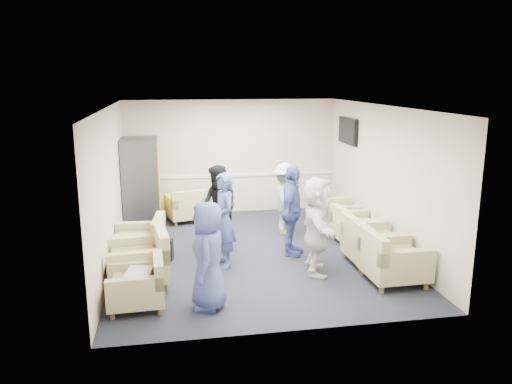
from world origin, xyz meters
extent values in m
plane|color=black|center=(0.00, 0.00, 0.00)|extent=(6.00, 6.00, 0.00)
plane|color=silver|center=(0.00, 0.00, 2.70)|extent=(6.00, 6.00, 0.00)
cube|color=beige|center=(0.00, 3.00, 1.35)|extent=(5.00, 0.02, 2.70)
cube|color=beige|center=(0.00, -3.00, 1.35)|extent=(5.00, 0.02, 2.70)
cube|color=beige|center=(-2.50, 0.00, 1.35)|extent=(0.02, 6.00, 2.70)
cube|color=beige|center=(2.50, 0.00, 1.35)|extent=(0.02, 6.00, 2.70)
cube|color=silver|center=(0.00, 2.98, 0.90)|extent=(4.98, 0.04, 0.06)
cube|color=black|center=(2.44, 1.80, 2.05)|extent=(0.07, 1.00, 0.58)
cube|color=black|center=(2.40, 1.80, 2.05)|extent=(0.01, 0.92, 0.50)
cube|color=#4E4D55|center=(2.48, 1.80, 1.90)|extent=(0.04, 0.10, 0.25)
cube|color=tan|center=(-2.02, -1.94, 0.24)|extent=(0.81, 0.81, 0.26)
cube|color=olive|center=(-2.02, -1.94, 0.41)|extent=(0.56, 0.53, 0.09)
cube|color=tan|center=(-1.69, -1.93, 0.55)|extent=(0.16, 0.78, 0.37)
cube|color=tan|center=(-2.03, -1.13, 0.28)|extent=(1.03, 1.03, 0.31)
cube|color=olive|center=(-2.03, -1.13, 0.49)|extent=(0.71, 0.67, 0.11)
cube|color=tan|center=(-1.65, -1.08, 0.66)|extent=(0.26, 0.94, 0.44)
cube|color=tan|center=(-2.08, -0.19, 0.27)|extent=(0.98, 0.98, 0.29)
cube|color=olive|center=(-2.08, -0.19, 0.47)|extent=(0.67, 0.64, 0.10)
cube|color=tan|center=(-1.71, -0.23, 0.63)|extent=(0.24, 0.90, 0.42)
cube|color=tan|center=(1.99, -1.74, 0.28)|extent=(0.91, 0.91, 0.30)
cube|color=olive|center=(1.99, -1.74, 0.48)|extent=(0.63, 0.59, 0.11)
cube|color=tan|center=(1.61, -1.74, 0.64)|extent=(0.16, 0.90, 0.42)
cube|color=tan|center=(1.99, -0.89, 0.27)|extent=(0.89, 0.89, 0.29)
cube|color=olive|center=(1.99, -0.89, 0.47)|extent=(0.62, 0.58, 0.10)
cube|color=tan|center=(1.62, -0.89, 0.63)|extent=(0.15, 0.89, 0.42)
cube|color=tan|center=(2.09, 0.17, 0.24)|extent=(0.84, 0.84, 0.26)
cube|color=olive|center=(2.09, 0.17, 0.42)|extent=(0.58, 0.55, 0.09)
cube|color=tan|center=(1.76, 0.15, 0.56)|extent=(0.18, 0.80, 0.37)
cube|color=tan|center=(1.95, 1.04, 0.27)|extent=(0.89, 0.89, 0.29)
cube|color=olive|center=(1.95, 1.04, 0.46)|extent=(0.62, 0.58, 0.10)
cube|color=tan|center=(1.59, 1.04, 0.62)|extent=(0.16, 0.87, 0.41)
cube|color=tan|center=(-1.14, 2.38, 0.25)|extent=(0.98, 0.98, 0.27)
cube|color=olive|center=(-1.14, 2.38, 0.43)|extent=(0.64, 0.67, 0.10)
cube|color=tan|center=(-1.06, 2.05, 0.57)|extent=(0.82, 0.32, 0.38)
cube|color=#4E4D55|center=(-2.10, 2.20, 0.97)|extent=(0.76, 0.92, 1.93)
cube|color=#FF6C05|center=(-1.71, 2.20, 1.06)|extent=(0.02, 0.78, 1.55)
cube|color=black|center=(-1.71, 2.20, 0.25)|extent=(0.02, 0.46, 0.12)
cube|color=black|center=(-1.61, -0.08, 0.19)|extent=(0.29, 0.23, 0.38)
sphere|color=black|center=(-1.61, -0.08, 0.36)|extent=(0.19, 0.19, 0.19)
cube|color=beige|center=(-1.97, -1.94, 0.48)|extent=(0.41, 0.50, 0.13)
imported|color=#3F4F98|center=(-1.00, -2.11, 0.77)|extent=(0.60, 0.82, 1.55)
imported|color=#3F4F98|center=(-0.60, -0.56, 0.82)|extent=(0.52, 0.68, 1.65)
imported|color=black|center=(-0.60, 0.25, 0.81)|extent=(0.92, 0.99, 1.63)
imported|color=beige|center=(0.86, 1.04, 0.75)|extent=(0.68, 1.04, 1.50)
imported|color=#3F4F98|center=(0.68, -0.22, 0.83)|extent=(0.77, 1.06, 1.67)
imported|color=silver|center=(0.87, -1.14, 0.82)|extent=(0.77, 1.58, 1.64)
camera|label=1|loc=(-1.49, -8.71, 3.20)|focal=35.00mm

